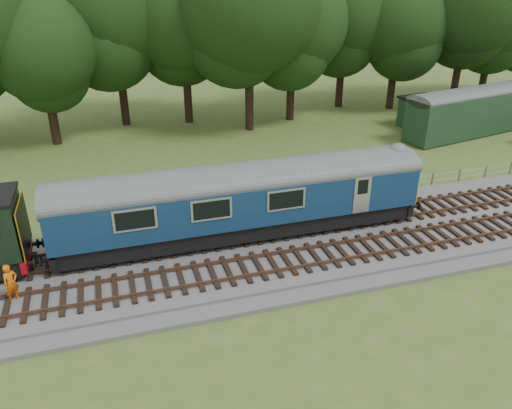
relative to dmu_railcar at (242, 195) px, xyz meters
name	(u,v)px	position (x,y,z in m)	size (l,w,h in m)	color
ground	(276,251)	(1.31, -1.40, -2.61)	(120.00, 120.00, 0.00)	#426324
ballast	(276,248)	(1.31, -1.40, -2.43)	(70.00, 7.00, 0.35)	#4C4C4F
track_north	(267,231)	(1.31, 0.00, -2.19)	(67.20, 2.40, 0.21)	black
track_south	(287,261)	(1.31, -3.00, -2.19)	(67.20, 2.40, 0.21)	black
fence	(250,212)	(1.31, 3.10, -2.61)	(64.00, 0.12, 1.00)	#6B6054
tree_line	(193,126)	(1.31, 20.60, -2.61)	(70.00, 8.00, 18.00)	black
dmu_railcar	(242,195)	(0.00, 0.00, 0.00)	(18.05, 2.86, 3.88)	black
worker	(11,283)	(-10.37, -2.41, -1.43)	(0.60, 0.39, 1.65)	orange
parked_coach	(483,107)	(23.96, 11.86, -0.46)	(15.16, 5.47, 3.82)	#18361F
shed	(422,113)	(19.97, 14.38, -1.28)	(3.59, 3.59, 2.61)	#18361F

